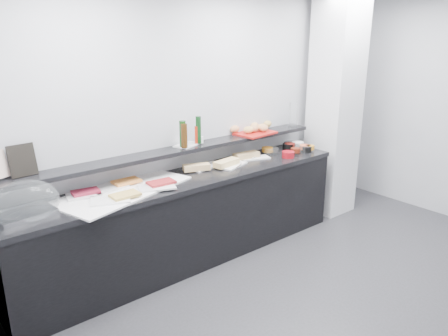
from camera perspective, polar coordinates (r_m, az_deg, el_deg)
ground at (r=4.11m, az=18.87°, el=-17.05°), size 5.00×5.00×0.00m
back_wall at (r=4.81m, az=-0.03°, el=6.52°), size 5.00×0.02×2.70m
column at (r=5.66m, az=14.23°, el=7.63°), size 0.50×0.50×2.70m
buffet_cabinet at (r=4.46m, az=-4.56°, el=-6.93°), size 3.60×0.60×0.85m
counter_top at (r=4.30m, az=-4.70°, el=-1.46°), size 3.62×0.62×0.05m
wall_shelf at (r=4.36m, az=-6.10°, el=2.30°), size 3.60×0.25×0.04m
cloche_base at (r=3.70m, az=-24.62°, el=-5.48°), size 0.46×0.34×0.04m
cloche_dome at (r=3.64m, az=-24.43°, el=-4.05°), size 0.56×0.44×0.34m
linen_runner at (r=4.00m, az=-13.05°, el=-2.84°), size 1.35×0.92×0.01m
platter_meat_a at (r=3.92m, az=-17.81°, el=-3.40°), size 0.32×0.25×0.01m
food_meat_a at (r=3.94m, az=-17.63°, el=-2.99°), size 0.24×0.17×0.02m
platter_salmon at (r=4.04m, az=-15.07°, el=-2.53°), size 0.38×0.29×0.01m
food_salmon at (r=4.12m, az=-12.62°, el=-1.71°), size 0.25×0.16×0.02m
platter_cheese at (r=3.75m, az=-14.65°, el=-4.05°), size 0.38×0.32×0.01m
food_cheese at (r=3.78m, az=-12.79°, el=-3.45°), size 0.24×0.15×0.02m
platter_meat_b at (r=3.98m, az=-8.80°, el=-2.42°), size 0.38×0.32×0.01m
food_meat_b at (r=4.03m, az=-8.20°, el=-1.88°), size 0.25×0.17×0.02m
sandwich_plate_left at (r=4.57m, az=-2.32°, el=0.19°), size 0.42×0.23×0.01m
sandwich_food_left at (r=4.43m, az=-3.61°, el=0.11°), size 0.29×0.20×0.06m
tongs_left at (r=4.45m, az=-2.73°, el=-0.14°), size 0.16×0.04×0.01m
sandwich_plate_mid at (r=4.61m, az=1.23°, el=0.35°), size 0.38×0.25×0.01m
sandwich_food_mid at (r=4.57m, az=0.32°, el=0.68°), size 0.31×0.16×0.06m
tongs_mid at (r=4.55m, az=1.92°, el=0.27°), size 0.15×0.08×0.01m
sandwich_plate_right at (r=4.89m, az=4.03°, el=1.32°), size 0.36×0.24×0.01m
sandwich_food_right at (r=4.86m, az=2.92°, el=1.68°), size 0.31×0.15×0.06m
tongs_right at (r=4.88m, az=4.28°, el=1.42°), size 0.16×0.02×0.01m
bowl_glass_fruit at (r=5.09m, az=6.16°, el=2.21°), size 0.21×0.21×0.07m
fill_glass_fruit at (r=5.10m, az=5.68°, el=2.41°), size 0.15×0.15×0.05m
bowl_black_jam at (r=5.32m, az=8.39°, el=2.80°), size 0.18×0.18×0.07m
fill_black_jam at (r=5.33m, az=8.60°, el=2.95°), size 0.17×0.17×0.05m
bowl_glass_cream at (r=5.39m, az=8.90°, el=2.96°), size 0.22×0.22×0.07m
fill_glass_cream at (r=5.41m, az=9.61°, el=3.12°), size 0.17×0.17×0.05m
bowl_red_jam at (r=4.97m, az=8.38°, el=1.76°), size 0.18×0.18×0.07m
fill_red_jam at (r=5.11m, az=9.32°, el=2.29°), size 0.14×0.14×0.05m
bowl_glass_salmon at (r=5.26m, az=10.17°, el=2.53°), size 0.19×0.19×0.07m
fill_glass_salmon at (r=5.28m, az=10.53°, el=2.71°), size 0.14×0.14×0.05m
bowl_black_fruit at (r=5.23m, az=10.78°, el=2.42°), size 0.12×0.12×0.07m
fill_black_fruit at (r=5.27m, az=11.19°, el=2.65°), size 0.13×0.13×0.05m
framed_print at (r=3.82m, az=-24.85°, el=0.91°), size 0.21×0.08×0.26m
condiment_tray at (r=4.46m, az=-4.82°, el=3.03°), size 0.32×0.25×0.01m
bottle_green_a at (r=4.35m, az=-5.43°, el=4.47°), size 0.07×0.07×0.26m
bottle_brown at (r=4.31m, az=-5.22°, el=4.22°), size 0.08×0.08×0.24m
bottle_green_b at (r=4.46m, az=-3.36°, el=4.99°), size 0.07×0.07×0.28m
bottle_hot at (r=4.47m, az=-3.56°, el=4.36°), size 0.06×0.06×0.18m
shaker_salt at (r=4.55m, az=-3.18°, el=3.87°), size 0.04×0.04×0.07m
shaker_pepper at (r=4.49m, az=-2.90°, el=3.71°), size 0.03×0.03×0.07m
bread_tray at (r=4.96m, az=4.11°, el=4.55°), size 0.47×0.35×0.02m
bread_roll_nw at (r=4.92m, az=1.40°, el=5.10°), size 0.13×0.09×0.08m
bread_roll_n at (r=5.10m, az=4.01°, el=5.50°), size 0.15×0.12×0.08m
bread_roll_ne at (r=5.22m, az=5.68°, el=5.74°), size 0.14×0.11×0.08m
bread_roll_sw at (r=4.89m, az=3.20°, el=4.99°), size 0.14×0.11×0.08m
bread_roll_s at (r=4.99m, az=5.25°, el=5.20°), size 0.15×0.12×0.08m
bread_roll_midw at (r=4.96m, az=3.90°, el=5.15°), size 0.15×0.12×0.08m
bread_roll_mide at (r=5.03m, az=4.94°, el=5.32°), size 0.13×0.09×0.08m
carafe at (r=5.38m, az=9.05°, el=6.91°), size 0.11×0.11×0.30m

